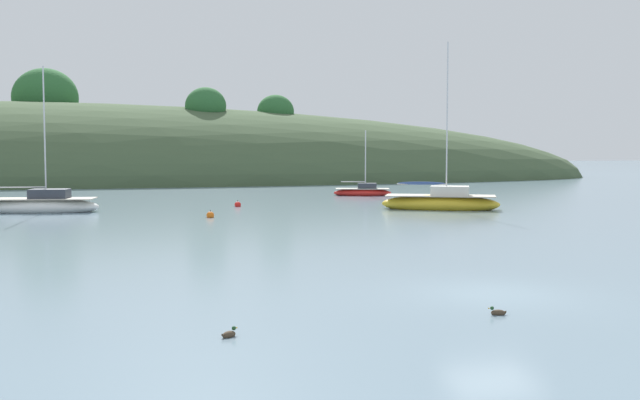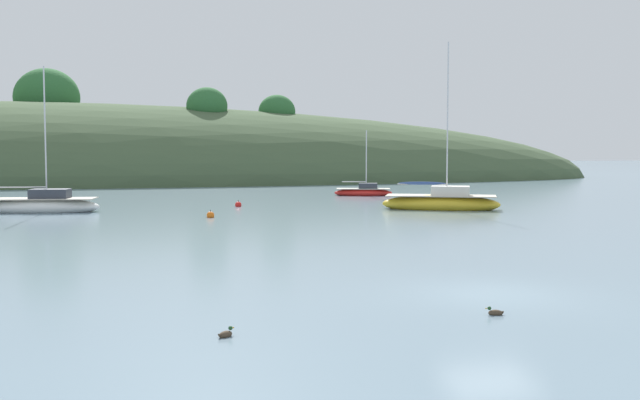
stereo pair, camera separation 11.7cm
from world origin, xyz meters
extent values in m
plane|color=slate|center=(0.00, 0.00, 0.00)|extent=(400.00, 400.00, 0.00)
ellipsoid|color=#425638|center=(-25.00, 75.57, 0.00)|extent=(150.00, 36.00, 18.61)
ellipsoid|color=#2D6633|center=(-19.97, 78.41, 9.99)|extent=(7.72, 7.01, 7.01)
ellipsoid|color=#2D6633|center=(-1.54, 70.52, 8.81)|extent=(4.75, 4.31, 4.31)
ellipsoid|color=#2D6633|center=(7.16, 73.29, 8.38)|extent=(4.52, 4.10, 4.10)
ellipsoid|color=red|center=(8.84, 41.83, 0.21)|extent=(5.06, 2.91, 0.77)
cube|color=beige|center=(8.84, 41.83, 0.56)|extent=(4.66, 2.68, 0.06)
cube|color=#333842|center=(9.21, 41.73, 0.79)|extent=(1.77, 1.45, 0.47)
cylinder|color=silver|center=(9.07, 41.77, 2.97)|extent=(0.09, 0.09, 4.83)
cylinder|color=silver|center=(8.10, 42.05, 1.15)|extent=(1.95, 0.63, 0.07)
ellipsoid|color=gold|center=(9.58, 26.90, 0.33)|extent=(7.91, 5.41, 1.20)
cube|color=beige|center=(9.58, 26.90, 0.87)|extent=(7.28, 4.97, 0.06)
cube|color=silver|center=(10.13, 26.65, 1.18)|extent=(2.88, 2.50, 0.62)
cylinder|color=silver|center=(9.93, 26.74, 5.75)|extent=(0.09, 0.09, 9.76)
cylinder|color=silver|center=(8.49, 27.39, 1.61)|extent=(2.91, 1.35, 0.07)
ellipsoid|color=#2D4784|center=(8.49, 27.39, 1.66)|extent=(2.85, 1.42, 0.20)
ellipsoid|color=white|center=(-15.11, 30.56, 0.31)|extent=(7.33, 3.43, 1.13)
cube|color=beige|center=(-15.11, 30.56, 0.82)|extent=(6.75, 3.15, 0.06)
cube|color=#333842|center=(-14.56, 30.47, 1.12)|extent=(2.47, 1.88, 0.60)
cylinder|color=silver|center=(-14.76, 30.51, 4.86)|extent=(0.09, 0.09, 8.08)
cylinder|color=silver|center=(-16.23, 30.73, 1.53)|extent=(2.94, 0.51, 0.07)
sphere|color=red|center=(-2.79, 32.04, 0.12)|extent=(0.44, 0.44, 0.44)
cylinder|color=black|center=(-2.79, 32.04, 0.39)|extent=(0.04, 0.04, 0.10)
sphere|color=orange|center=(-5.32, 24.38, 0.12)|extent=(0.44, 0.44, 0.44)
cylinder|color=black|center=(-5.32, 24.38, 0.39)|extent=(0.04, 0.04, 0.10)
ellipsoid|color=#473828|center=(-1.07, -2.49, 0.04)|extent=(0.38, 0.27, 0.16)
sphere|color=#1E4723|center=(-1.21, -2.44, 0.16)|extent=(0.09, 0.09, 0.09)
cone|color=gold|center=(-1.27, -2.42, 0.15)|extent=(0.05, 0.05, 0.04)
cone|color=#473828|center=(-0.93, -2.53, 0.08)|extent=(0.09, 0.09, 0.08)
ellipsoid|color=#473828|center=(-7.46, -3.11, 0.04)|extent=(0.38, 0.35, 0.16)
sphere|color=#1E4723|center=(-7.35, -3.03, 0.16)|extent=(0.09, 0.09, 0.09)
cone|color=gold|center=(-7.30, -2.99, 0.15)|extent=(0.06, 0.06, 0.04)
cone|color=#473828|center=(-7.58, -3.21, 0.08)|extent=(0.10, 0.10, 0.08)
camera|label=1|loc=(-9.23, -18.64, 3.89)|focal=42.73mm
camera|label=2|loc=(-9.12, -18.67, 3.89)|focal=42.73mm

